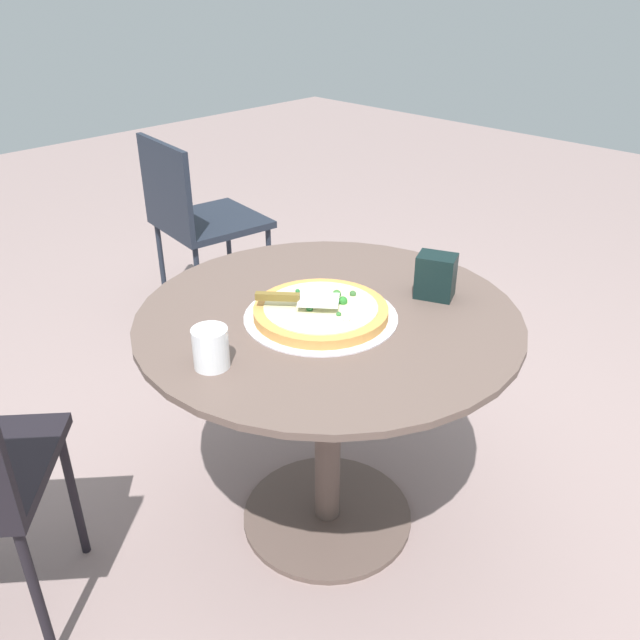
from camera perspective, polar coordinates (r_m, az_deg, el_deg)
The scene contains 7 objects.
ground_plane at distance 2.10m, azimuth 0.62°, elevation -16.60°, with size 10.00×10.00×0.00m, color gray.
patio_table at distance 1.77m, azimuth 0.71°, elevation -4.62°, with size 0.98×0.98×0.70m.
pizza_on_tray at distance 1.65m, azimuth 0.02°, elevation 0.74°, with size 0.39×0.39×0.05m.
pizza_server at distance 1.63m, azimuth -1.95°, elevation 1.87°, with size 0.19×0.17×0.02m.
drinking_cup at distance 1.45m, azimuth -9.41°, elevation -2.39°, with size 0.08×0.08×0.09m, color silver.
napkin_dispenser at distance 1.76m, azimuth 9.95°, elevation 3.75°, with size 0.10×0.07×0.12m, color black.
patio_chair_far at distance 2.99m, azimuth -10.68°, elevation 8.96°, with size 0.48×0.48×0.84m.
Camera 1 is at (-1.02, 1.07, 1.49)m, focal length 37.09 mm.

